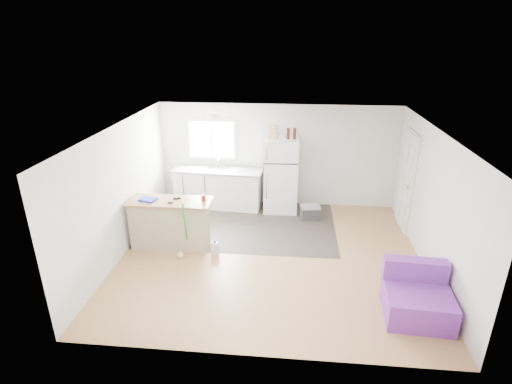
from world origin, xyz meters
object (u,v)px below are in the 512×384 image
Objects in this scene: cardboard_box at (273,132)px; bottle_right at (295,133)px; red_cup at (204,198)px; kitchen_cabinets at (218,188)px; cleaner_jug at (215,248)px; blue_tray at (148,199)px; cooler at (310,212)px; mop at (182,246)px; bottle_left at (288,134)px; purple_seat at (417,298)px; peninsula at (170,223)px; refrigerator at (281,175)px.

bottle_right is at bearing 1.63° from cardboard_box.
red_cup is 0.40× the size of cardboard_box.
kitchen_cabinets is 7.05× the size of cardboard_box.
cardboard_box is (0.95, 2.09, 1.74)m from cleaner_jug.
red_cup is at bearing 4.62° from blue_tray.
kitchen_cabinets is 17.63× the size of red_cup.
red_cup is at bearing -123.02° from cardboard_box.
red_cup reaches higher than cooler.
mop is (-0.58, -0.17, 0.11)m from cleaner_jug.
bottle_right reaches higher than red_cup.
mop is 1.08m from blue_tray.
red_cup is at bearing -131.95° from bottle_right.
kitchen_cabinets is at bearing 175.20° from cardboard_box.
cooler is 3.81× the size of red_cup.
bottle_left is at bearing 72.37° from cleaner_jug.
kitchen_cabinets is 5.12m from purple_seat.
cardboard_box is (1.29, -0.11, 1.39)m from kitchen_cabinets.
peninsula is at bearing -134.59° from cardboard_box.
mop reaches higher than blue_tray.
kitchen_cabinets is at bearing 74.22° from peninsula.
peninsula is 0.62m from blue_tray.
bottle_right is at bearing 125.75° from cooler.
red_cup is at bearing 43.51° from mop.
refrigerator is (1.47, -0.05, 0.39)m from kitchen_cabinets.
cooler is 0.47× the size of purple_seat.
peninsula reaches higher than cleaner_jug.
cardboard_box reaches higher than refrigerator.
blue_tray is (-0.37, -0.03, 0.50)m from peninsula.
bottle_right reaches higher than peninsula.
refrigerator is 2.33m from red_cup.
refrigerator reaches higher than mop.
refrigerator is 2.54m from cleaner_jug.
kitchen_cabinets is 8.46× the size of bottle_left.
kitchen_cabinets is at bearing 65.06° from blue_tray.
cooler is 1.81m from bottle_left.
refrigerator is at bearing 155.07° from bottle_left.
purple_seat is at bearing -56.44° from cardboard_box.
bottle_right reaches higher than mop.
kitchen_cabinets is 2.23m from bottle_right.
peninsula is 5.25× the size of cardboard_box.
bottle_right reaches higher than refrigerator.
purple_seat is at bearing -25.63° from red_cup.
cleaner_jug is at bearing -8.26° from blue_tray.
purple_seat is 3.93× the size of bottle_right.
purple_seat is 3.42× the size of cleaner_jug.
kitchen_cabinets reaches higher than mop.
cooler is 1.83× the size of bottle_right.
blue_tray is at bearing -174.39° from cleaner_jug.
blue_tray is 3.29m from bottle_left.
bottle_left is (1.28, 2.08, 1.71)m from cleaner_jug.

